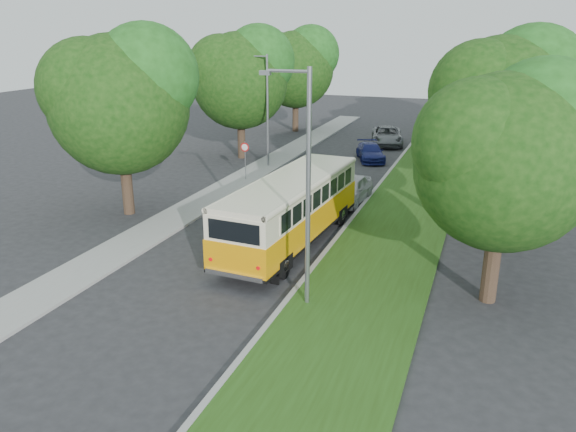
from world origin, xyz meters
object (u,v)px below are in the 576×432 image
(car_blue, at_px, (370,152))
(car_grey, at_px, (387,136))
(vintage_bus, at_px, (291,212))
(car_white, at_px, (340,172))
(lamppost_near, at_px, (306,183))
(car_silver, at_px, (350,189))
(lamppost_far, at_px, (266,107))

(car_blue, bearing_deg, car_grey, 68.92)
(vintage_bus, distance_m, car_white, 10.65)
(lamppost_near, xyz_separation_m, car_silver, (-1.49, 12.30, -3.64))
(lamppost_far, distance_m, vintage_bus, 15.03)
(car_silver, distance_m, car_blue, 10.63)
(car_silver, xyz_separation_m, car_grey, (-1.05, 16.78, -0.01))
(vintage_bus, bearing_deg, lamppost_far, 120.16)
(lamppost_near, bearing_deg, vintage_bus, 114.28)
(lamppost_near, xyz_separation_m, car_grey, (-2.54, 29.07, -3.64))
(vintage_bus, bearing_deg, car_silver, 86.95)
(lamppost_far, relative_size, car_white, 1.62)
(lamppost_far, height_order, car_silver, lamppost_far)
(lamppost_near, height_order, car_grey, lamppost_near)
(lamppost_near, bearing_deg, lamppost_far, 115.71)
(vintage_bus, height_order, car_white, vintage_bus)
(car_silver, relative_size, car_grey, 0.83)
(lamppost_far, distance_m, car_blue, 8.44)
(lamppost_far, relative_size, car_blue, 1.79)
(car_grey, bearing_deg, car_blue, -103.45)
(vintage_bus, xyz_separation_m, car_silver, (0.86, 7.08, -0.80))
(car_grey, bearing_deg, lamppost_near, -97.98)
(lamppost_far, bearing_deg, car_white, -24.29)
(lamppost_near, xyz_separation_m, car_white, (-2.97, 15.82, -3.61))
(car_silver, bearing_deg, lamppost_near, -79.37)
(vintage_bus, distance_m, car_grey, 23.87)
(lamppost_far, bearing_deg, car_silver, -39.92)
(lamppost_near, distance_m, car_white, 16.49)
(vintage_bus, height_order, car_silver, vintage_bus)
(lamppost_near, height_order, vintage_bus, lamppost_near)
(lamppost_far, relative_size, vintage_bus, 0.73)
(lamppost_near, height_order, car_white, lamppost_near)
(vintage_bus, distance_m, car_silver, 7.18)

